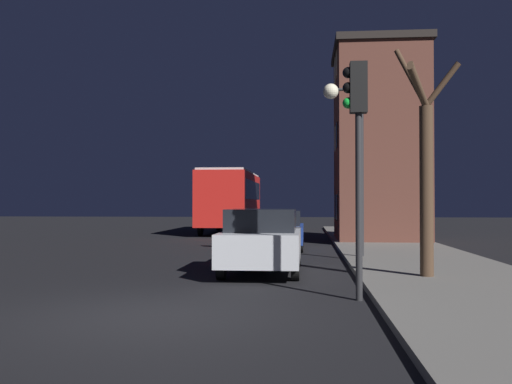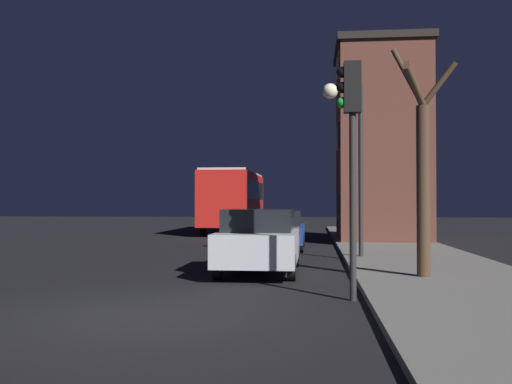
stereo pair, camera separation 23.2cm
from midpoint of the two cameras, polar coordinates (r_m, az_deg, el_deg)
name	(u,v)px [view 1 (the left image)]	position (r m, az deg, el deg)	size (l,w,h in m)	color
ground_plane	(155,314)	(9.10, -10.80, -11.93)	(120.00, 120.00, 0.00)	black
brick_building	(379,142)	(25.72, 11.96, 4.91)	(3.98, 4.79, 8.49)	brown
streetlamp	(346,129)	(17.34, 8.61, 6.21)	(1.20, 0.46, 5.17)	#28282B
traffic_light	(357,129)	(10.24, 9.40, 6.24)	(0.43, 0.24, 4.20)	#28282B
bare_tree	(425,168)	(12.82, 16.09, 2.28)	(1.37, 1.17, 4.99)	#473323
bus	(231,197)	(32.63, -2.73, -0.46)	(2.58, 9.40, 3.47)	red
car_near_lane	(263,240)	(13.99, 0.20, -4.81)	(1.82, 4.29, 1.56)	#B7BABF
car_mid_lane	(279,230)	(20.87, 2.01, -3.77)	(1.76, 3.85, 1.43)	navy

